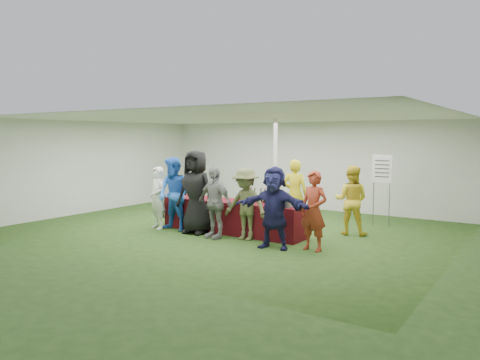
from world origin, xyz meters
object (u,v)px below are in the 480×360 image
Objects in this scene: dump_bucket at (287,203)px; customer_5 at (274,208)px; serving_table at (233,217)px; customer_0 at (158,198)px; staff_pourer at (295,194)px; customer_6 at (314,211)px; wine_list_sign at (382,174)px; customer_4 at (246,204)px; customer_3 at (214,202)px; customer_1 at (174,194)px; customer_2 at (196,192)px; staff_back at (351,200)px.

customer_5 is at bearing -86.93° from dump_bucket.
serving_table is 2.37× the size of customer_0.
staff_pourer is 2.18m from customer_6.
staff_pourer reaches higher than dump_bucket.
wine_list_sign is 1.14× the size of customer_4.
dump_bucket is at bearing 26.59° from customer_3.
staff_pourer is (1.02, 1.18, 0.48)m from serving_table.
customer_1 is at bearing 22.97° from customer_0.
wine_list_sign is at bearing 43.27° from customer_1.
customer_2 is at bearing 22.29° from customer_0.
customer_3 reaches higher than staff_back.
customer_5 is at bearing -28.15° from serving_table.
customer_2 is (-3.32, -3.28, -0.35)m from wine_list_sign.
dump_bucket is at bearing -110.78° from wine_list_sign.
customer_0 is at bearing -172.17° from customer_6.
customer_3 is at bearing -169.34° from customer_6.
dump_bucket is 1.75m from staff_back.
dump_bucket is 0.13× the size of customer_2.
serving_table is 2.76m from staff_back.
wine_list_sign is 3.83m from customer_4.
customer_2 is 1.23× the size of customer_4.
customer_5 is at bearing 94.83° from staff_pourer.
customer_5 is (2.24, -0.29, -0.14)m from customer_2.
customer_1 is at bearing -154.97° from serving_table.
wine_list_sign is 5.61m from customer_0.
staff_back is at bearing 59.67° from customer_5.
customer_6 is at bearing 10.49° from customer_5.
customer_6 is at bearing 3.67° from customer_1.
customer_6 is at bearing -95.91° from wine_list_sign.
customer_2 is 1.21× the size of customer_3.
serving_table is 1.85m from customer_5.
staff_pourer is 1.12× the size of customer_0.
customer_0 is 1.15m from customer_2.
dump_bucket is 0.63m from customer_5.
customer_6 is at bearing 18.87° from customer_0.
customer_4 is (1.34, 0.05, -0.18)m from customer_2.
customer_5 reaches higher than dump_bucket.
staff_back reaches higher than customer_4.
dump_bucket is 0.16× the size of customer_4.
staff_back is at bearing 42.93° from customer_0.
customer_0 is 0.51m from customer_1.
customer_3 is (0.00, -0.73, 0.43)m from serving_table.
customer_0 is 0.96× the size of customer_6.
customer_0 is (-2.81, -1.82, -0.09)m from staff_pourer.
customer_1 is at bearing -177.31° from customer_3.
customer_6 is (4.11, 0.07, 0.04)m from customer_0.
wine_list_sign is 1.53m from staff_back.
wine_list_sign is 4.39m from customer_3.
customer_5 is at bearing -20.60° from customer_4.
customer_6 is at bearing 116.02° from staff_pourer.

